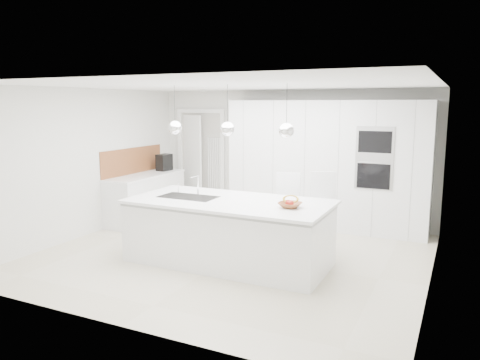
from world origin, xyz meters
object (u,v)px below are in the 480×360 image
at_px(fruit_bowl, 290,205).
at_px(bar_stool_left, 285,213).
at_px(island_base, 228,233).
at_px(espresso_machine, 164,162).
at_px(bar_stool_right, 319,213).

xyz_separation_m(fruit_bowl, bar_stool_left, (-0.41, 0.92, -0.34)).
bearing_deg(island_base, espresso_machine, 140.16).
relative_size(island_base, espresso_machine, 8.42).
bearing_deg(espresso_machine, bar_stool_left, -16.35).
xyz_separation_m(espresso_machine, bar_stool_right, (3.56, -1.10, -0.46)).
bearing_deg(bar_stool_right, espresso_machine, 142.87).
distance_m(bar_stool_left, bar_stool_right, 0.53).
height_order(island_base, bar_stool_right, bar_stool_right).
height_order(island_base, espresso_machine, espresso_machine).
bearing_deg(island_base, fruit_bowl, -2.11).
relative_size(fruit_bowl, espresso_machine, 0.88).
bearing_deg(fruit_bowl, bar_stool_left, 113.98).
height_order(fruit_bowl, bar_stool_left, bar_stool_left).
distance_m(island_base, bar_stool_left, 1.04).
relative_size(espresso_machine, bar_stool_right, 0.27).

